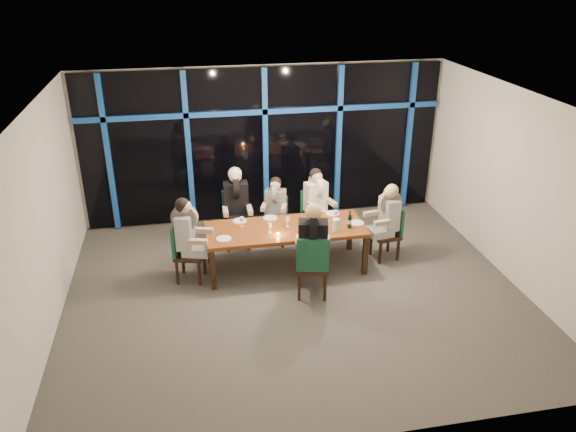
{
  "coord_description": "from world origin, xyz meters",
  "views": [
    {
      "loc": [
        -1.53,
        -7.3,
        4.76
      ],
      "look_at": [
        0.0,
        0.6,
        1.05
      ],
      "focal_mm": 35.0,
      "sensor_mm": 36.0,
      "label": 1
    }
  ],
  "objects_px": {
    "chair_far_left": "(237,215)",
    "diner_near_mid": "(313,236)",
    "diner_end_right": "(387,211)",
    "water_pitcher": "(336,225)",
    "dining_table": "(286,231)",
    "chair_far_right": "(314,212)",
    "chair_end_left": "(184,249)",
    "diner_end_left": "(188,228)",
    "chair_far_mid": "(276,217)",
    "chair_near_mid": "(313,263)",
    "diner_far_left": "(236,197)",
    "diner_far_mid": "(275,201)",
    "diner_far_right": "(317,195)",
    "chair_end_right": "(390,230)",
    "wine_bottle": "(350,221)"
  },
  "relations": [
    {
      "from": "chair_far_mid",
      "to": "chair_near_mid",
      "type": "distance_m",
      "value": 1.97
    },
    {
      "from": "diner_near_mid",
      "to": "water_pitcher",
      "type": "distance_m",
      "value": 0.81
    },
    {
      "from": "chair_far_mid",
      "to": "diner_far_mid",
      "type": "height_order",
      "value": "diner_far_mid"
    },
    {
      "from": "water_pitcher",
      "to": "chair_near_mid",
      "type": "bearing_deg",
      "value": -125.24
    },
    {
      "from": "dining_table",
      "to": "chair_far_right",
      "type": "xyz_separation_m",
      "value": [
        0.72,
        1.0,
        -0.16
      ]
    },
    {
      "from": "chair_far_right",
      "to": "diner_far_right",
      "type": "distance_m",
      "value": 0.38
    },
    {
      "from": "chair_end_left",
      "to": "diner_near_mid",
      "type": "distance_m",
      "value": 2.12
    },
    {
      "from": "chair_far_left",
      "to": "water_pitcher",
      "type": "height_order",
      "value": "chair_far_left"
    },
    {
      "from": "diner_end_left",
      "to": "diner_near_mid",
      "type": "distance_m",
      "value": 1.99
    },
    {
      "from": "diner_far_left",
      "to": "diner_far_right",
      "type": "relative_size",
      "value": 1.08
    },
    {
      "from": "chair_far_left",
      "to": "diner_end_right",
      "type": "relative_size",
      "value": 1.12
    },
    {
      "from": "chair_end_right",
      "to": "diner_end_left",
      "type": "height_order",
      "value": "diner_end_left"
    },
    {
      "from": "diner_end_right",
      "to": "water_pitcher",
      "type": "distance_m",
      "value": 1.02
    },
    {
      "from": "diner_far_left",
      "to": "diner_far_mid",
      "type": "xyz_separation_m",
      "value": [
        0.69,
        -0.01,
        -0.14
      ]
    },
    {
      "from": "chair_far_left",
      "to": "chair_end_right",
      "type": "xyz_separation_m",
      "value": [
        2.53,
        -0.99,
        -0.05
      ]
    },
    {
      "from": "chair_far_left",
      "to": "water_pitcher",
      "type": "distance_m",
      "value": 1.99
    },
    {
      "from": "chair_far_left",
      "to": "diner_near_mid",
      "type": "relative_size",
      "value": 0.99
    },
    {
      "from": "dining_table",
      "to": "diner_far_mid",
      "type": "height_order",
      "value": "diner_far_mid"
    },
    {
      "from": "chair_end_right",
      "to": "diner_far_right",
      "type": "height_order",
      "value": "diner_far_right"
    },
    {
      "from": "chair_end_left",
      "to": "diner_end_left",
      "type": "bearing_deg",
      "value": -90.0
    },
    {
      "from": "diner_far_mid",
      "to": "diner_far_right",
      "type": "height_order",
      "value": "diner_far_right"
    },
    {
      "from": "chair_end_right",
      "to": "diner_near_mid",
      "type": "xyz_separation_m",
      "value": [
        -1.58,
        -0.9,
        0.49
      ]
    },
    {
      "from": "dining_table",
      "to": "diner_far_mid",
      "type": "xyz_separation_m",
      "value": [
        -0.01,
        0.93,
        0.14
      ]
    },
    {
      "from": "chair_far_left",
      "to": "chair_end_right",
      "type": "relative_size",
      "value": 1.09
    },
    {
      "from": "chair_near_mid",
      "to": "diner_far_mid",
      "type": "bearing_deg",
      "value": -69.79
    },
    {
      "from": "diner_far_right",
      "to": "water_pitcher",
      "type": "distance_m",
      "value": 1.19
    },
    {
      "from": "diner_near_mid",
      "to": "water_pitcher",
      "type": "xyz_separation_m",
      "value": [
        0.52,
        0.6,
        -0.15
      ]
    },
    {
      "from": "chair_end_right",
      "to": "wine_bottle",
      "type": "bearing_deg",
      "value": -82.24
    },
    {
      "from": "dining_table",
      "to": "chair_far_left",
      "type": "height_order",
      "value": "chair_far_left"
    },
    {
      "from": "chair_far_right",
      "to": "water_pitcher",
      "type": "height_order",
      "value": "water_pitcher"
    },
    {
      "from": "chair_end_left",
      "to": "diner_end_right",
      "type": "bearing_deg",
      "value": -73.0
    },
    {
      "from": "chair_far_left",
      "to": "chair_end_left",
      "type": "distance_m",
      "value": 1.44
    },
    {
      "from": "diner_end_right",
      "to": "water_pitcher",
      "type": "height_order",
      "value": "diner_end_right"
    },
    {
      "from": "chair_end_right",
      "to": "diner_end_right",
      "type": "relative_size",
      "value": 1.03
    },
    {
      "from": "dining_table",
      "to": "chair_far_right",
      "type": "relative_size",
      "value": 2.77
    },
    {
      "from": "chair_end_left",
      "to": "diner_far_left",
      "type": "bearing_deg",
      "value": -27.99
    },
    {
      "from": "diner_near_mid",
      "to": "water_pitcher",
      "type": "bearing_deg",
      "value": -118.34
    },
    {
      "from": "chair_far_mid",
      "to": "diner_far_right",
      "type": "bearing_deg",
      "value": 12.46
    },
    {
      "from": "chair_far_right",
      "to": "diner_far_left",
      "type": "relative_size",
      "value": 0.95
    },
    {
      "from": "dining_table",
      "to": "diner_far_left",
      "type": "bearing_deg",
      "value": 126.73
    },
    {
      "from": "chair_end_left",
      "to": "water_pitcher",
      "type": "xyz_separation_m",
      "value": [
        2.43,
        -0.22,
        0.31
      ]
    },
    {
      "from": "chair_far_right",
      "to": "water_pitcher",
      "type": "relative_size",
      "value": 4.55
    },
    {
      "from": "diner_far_left",
      "to": "diner_far_mid",
      "type": "height_order",
      "value": "diner_far_left"
    },
    {
      "from": "dining_table",
      "to": "chair_end_left",
      "type": "distance_m",
      "value": 1.66
    },
    {
      "from": "chair_near_mid",
      "to": "water_pitcher",
      "type": "distance_m",
      "value": 0.92
    },
    {
      "from": "diner_far_mid",
      "to": "diner_end_left",
      "type": "distance_m",
      "value": 1.86
    },
    {
      "from": "chair_far_mid",
      "to": "diner_near_mid",
      "type": "distance_m",
      "value": 1.95
    },
    {
      "from": "dining_table",
      "to": "chair_end_right",
      "type": "xyz_separation_m",
      "value": [
        1.83,
        0.04,
        -0.16
      ]
    },
    {
      "from": "diner_far_right",
      "to": "diner_near_mid",
      "type": "height_order",
      "value": "diner_near_mid"
    },
    {
      "from": "diner_far_right",
      "to": "diner_end_left",
      "type": "xyz_separation_m",
      "value": [
        -2.32,
        -0.99,
        0.03
      ]
    }
  ]
}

